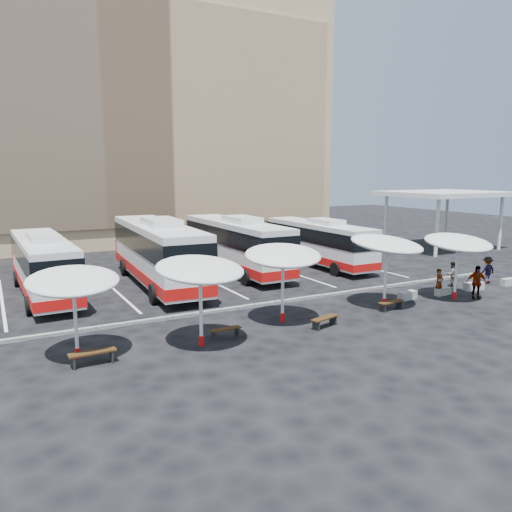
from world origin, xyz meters
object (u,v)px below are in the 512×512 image
conc_bench_0 (407,296)px  wood_bench_1 (225,331)px  bus_1 (158,250)px  wood_bench_2 (325,320)px  bus_3 (318,241)px  passenger_3 (487,270)px  conc_bench_3 (510,282)px  passenger_2 (476,282)px  sunshade_3 (387,244)px  passenger_0 (439,282)px  wood_bench_3 (391,303)px  sunshade_1 (200,270)px  sunshade_4 (458,243)px  bus_2 (236,243)px  passenger_1 (452,274)px  sunshade_0 (73,281)px  conc_bench_1 (443,291)px  bus_0 (43,263)px  wood_bench_0 (93,355)px  conc_bench_2 (474,286)px  sunshade_2 (283,256)px

conc_bench_0 → wood_bench_1: bearing=-174.7°
bus_1 → wood_bench_2: 12.69m
bus_3 → passenger_3: bus_3 is taller
conc_bench_3 → passenger_2: 4.96m
sunshade_3 → passenger_0: bearing=4.0°
bus_3 → conc_bench_0: 10.90m
wood_bench_1 → wood_bench_3: size_ratio=0.90×
sunshade_1 → sunshade_4: bearing=1.1°
bus_3 → passenger_0: 10.90m
passenger_0 → passenger_3: bearing=3.4°
bus_3 → passenger_0: size_ratio=7.31×
sunshade_4 → bus_2: bearing=119.9°
conc_bench_0 → passenger_1: (4.71, 1.04, 0.54)m
sunshade_1 → passenger_2: sunshade_1 is taller
sunshade_0 → passenger_1: 22.27m
bus_3 → conc_bench_1: size_ratio=10.19×
bus_0 → wood_bench_1: size_ratio=8.32×
bus_1 → sunshade_3: 13.77m
wood_bench_3 → passenger_3: bearing=10.4°
wood_bench_3 → passenger_0: 4.65m
bus_0 → sunshade_0: 10.97m
passenger_3 → wood_bench_0: bearing=9.8°
passenger_0 → sunshade_0: bearing=175.9°
wood_bench_0 → passenger_0: bearing=3.9°
sunshade_1 → sunshade_3: bearing=5.2°
sunshade_0 → passenger_2: bearing=-3.2°
sunshade_1 → wood_bench_1: (1.24, 0.38, -2.81)m
bus_1 → conc_bench_2: bus_1 is taller
conc_bench_1 → sunshade_4: bearing=-101.6°
passenger_1 → passenger_3: (2.68, -0.43, 0.08)m
sunshade_1 → sunshade_2: (4.58, 1.22, 0.01)m
bus_3 → passenger_1: (3.14, -9.62, -1.05)m
sunshade_4 → wood_bench_2: 9.73m
wood_bench_0 → wood_bench_2: size_ratio=1.06×
bus_0 → sunshade_3: bearing=-36.7°
wood_bench_0 → conc_bench_0: (17.02, 1.49, -0.16)m
bus_2 → sunshade_1: size_ratio=2.98×
passenger_2 → passenger_0: bearing=161.0°
conc_bench_2 → passenger_1: passenger_1 is taller
conc_bench_3 → passenger_2: (-4.74, -1.26, 0.72)m
bus_1 → sunshade_1: size_ratio=3.20×
bus_2 → bus_1: bearing=-166.4°
passenger_2 → conc_bench_1: bearing=153.0°
passenger_3 → wood_bench_2: bearing=14.7°
conc_bench_0 → passenger_2: passenger_2 is taller
sunshade_1 → conc_bench_3: sunshade_1 is taller
bus_2 → conc_bench_1: 13.96m
wood_bench_1 → conc_bench_3: (19.68, 0.65, -0.11)m
sunshade_2 → wood_bench_3: size_ratio=2.91×
conc_bench_0 → passenger_3: size_ratio=0.72×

